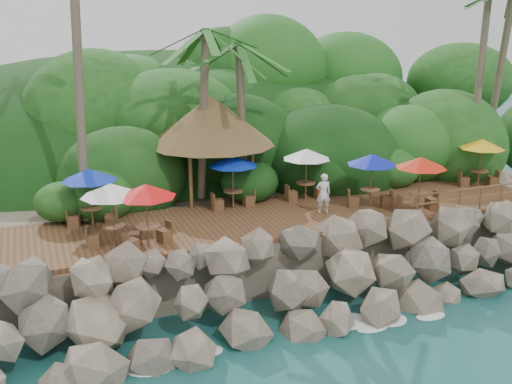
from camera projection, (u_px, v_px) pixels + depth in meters
name	position (u px, v px, depth m)	size (l,w,h in m)	color
ground	(322.00, 339.00, 19.54)	(140.00, 140.00, 0.00)	#19514F
land_base	(192.00, 186.00, 33.55)	(32.00, 25.20, 2.10)	gray
jungle_hill	(163.00, 173.00, 40.55)	(44.80, 28.00, 15.40)	#143811
seawall	(297.00, 282.00, 21.01)	(29.00, 4.00, 2.30)	gray
terrace	(256.00, 220.00, 24.29)	(26.00, 5.00, 0.20)	brown
jungle_foliage	(197.00, 209.00, 32.95)	(44.00, 16.00, 12.00)	#143811
foam_line	(318.00, 333.00, 19.80)	(25.20, 0.80, 0.06)	white
palapa	(211.00, 120.00, 26.35)	(5.68, 5.68, 4.60)	brown
dining_clusters	(250.00, 173.00, 23.62)	(25.74, 5.34, 2.32)	brown
railing	(491.00, 194.00, 25.47)	(8.30, 0.10, 1.00)	brown
waiter	(323.00, 193.00, 24.63)	(0.62, 0.41, 1.70)	silver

